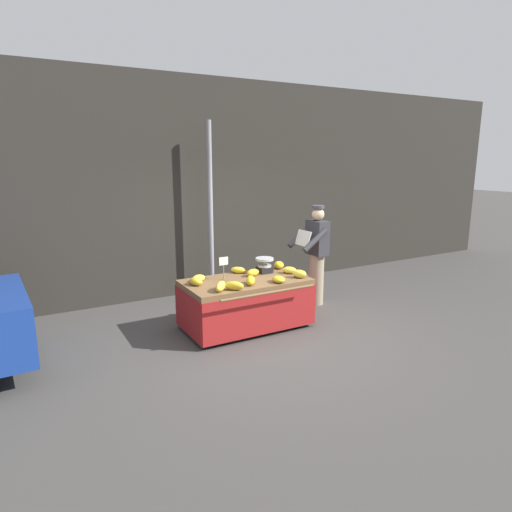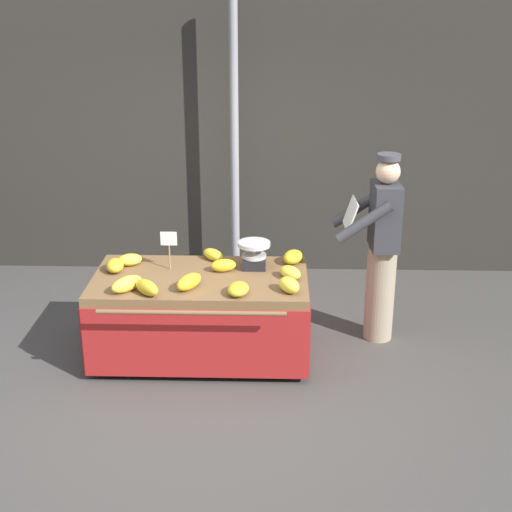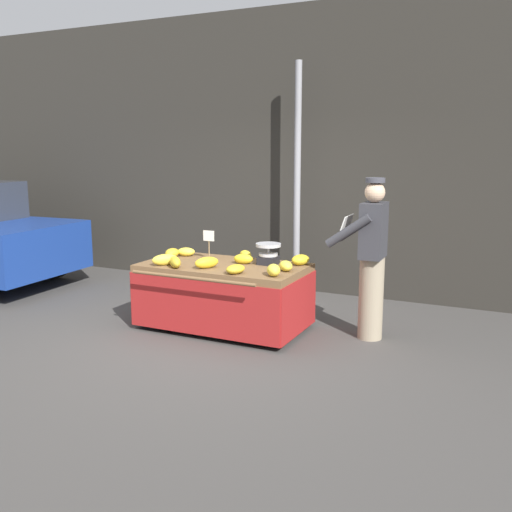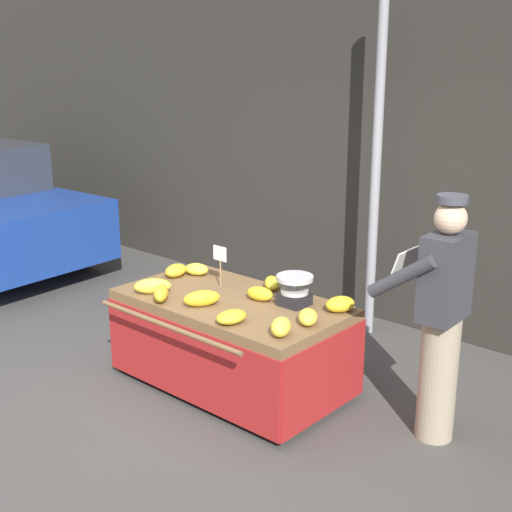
{
  "view_description": "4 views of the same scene",
  "coord_description": "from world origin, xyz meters",
  "px_view_note": "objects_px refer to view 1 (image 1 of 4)",
  "views": [
    {
      "loc": [
        -3.04,
        -5.02,
        2.48
      ],
      "look_at": [
        0.09,
        0.49,
        1.08
      ],
      "focal_mm": 31.1,
      "sensor_mm": 36.0,
      "label": 1
    },
    {
      "loc": [
        0.55,
        -5.04,
        3.05
      ],
      "look_at": [
        0.39,
        0.56,
        0.91
      ],
      "focal_mm": 50.17,
      "sensor_mm": 36.0,
      "label": 2
    },
    {
      "loc": [
        2.97,
        -5.0,
        2.02
      ],
      "look_at": [
        0.38,
        0.39,
        0.89
      ],
      "focal_mm": 40.49,
      "sensor_mm": 36.0,
      "label": 3
    },
    {
      "loc": [
        3.42,
        -3.16,
        2.58
      ],
      "look_at": [
        0.07,
        0.63,
        1.09
      ],
      "focal_mm": 48.66,
      "sensor_mm": 36.0,
      "label": 4
    }
  ],
  "objects_px": {
    "banana_bunch_8": "(253,273)",
    "street_pole": "(210,211)",
    "vendor_person": "(316,255)",
    "banana_bunch_9": "(238,270)",
    "banana_bunch_1": "(199,278)",
    "banana_bunch_0": "(290,270)",
    "banana_bunch_2": "(234,286)",
    "banana_bunch_6": "(196,281)",
    "weighing_scale": "(265,265)",
    "banana_bunch_7": "(279,279)",
    "banana_bunch_3": "(251,280)",
    "banana_bunch_4": "(221,286)",
    "banana_bunch_5": "(279,265)",
    "banana_bunch_10": "(299,274)",
    "price_sign": "(224,263)",
    "banana_cart": "(246,293)"
  },
  "relations": [
    {
      "from": "banana_bunch_4",
      "to": "banana_bunch_6",
      "type": "relative_size",
      "value": 1.29
    },
    {
      "from": "banana_bunch_0",
      "to": "banana_bunch_8",
      "type": "relative_size",
      "value": 1.03
    },
    {
      "from": "banana_bunch_5",
      "to": "banana_bunch_10",
      "type": "distance_m",
      "value": 0.64
    },
    {
      "from": "banana_bunch_6",
      "to": "banana_bunch_8",
      "type": "xyz_separation_m",
      "value": [
        0.93,
        0.03,
        0.0
      ]
    },
    {
      "from": "street_pole",
      "to": "banana_bunch_0",
      "type": "relative_size",
      "value": 13.88
    },
    {
      "from": "price_sign",
      "to": "banana_bunch_2",
      "type": "height_order",
      "value": "price_sign"
    },
    {
      "from": "vendor_person",
      "to": "banana_bunch_9",
      "type": "bearing_deg",
      "value": 179.33
    },
    {
      "from": "price_sign",
      "to": "banana_bunch_2",
      "type": "xyz_separation_m",
      "value": [
        -0.1,
        -0.55,
        -0.19
      ]
    },
    {
      "from": "banana_bunch_8",
      "to": "street_pole",
      "type": "bearing_deg",
      "value": 89.55
    },
    {
      "from": "banana_bunch_9",
      "to": "banana_bunch_1",
      "type": "bearing_deg",
      "value": -168.3
    },
    {
      "from": "banana_bunch_3",
      "to": "price_sign",
      "type": "bearing_deg",
      "value": 117.17
    },
    {
      "from": "street_pole",
      "to": "banana_bunch_6",
      "type": "height_order",
      "value": "street_pole"
    },
    {
      "from": "banana_bunch_4",
      "to": "vendor_person",
      "type": "xyz_separation_m",
      "value": [
        2.12,
        0.7,
        0.07
      ]
    },
    {
      "from": "banana_bunch_5",
      "to": "vendor_person",
      "type": "bearing_deg",
      "value": 3.15
    },
    {
      "from": "banana_bunch_8",
      "to": "banana_bunch_3",
      "type": "bearing_deg",
      "value": -123.32
    },
    {
      "from": "banana_cart",
      "to": "banana_bunch_0",
      "type": "relative_size",
      "value": 8.15
    },
    {
      "from": "banana_bunch_7",
      "to": "banana_bunch_1",
      "type": "bearing_deg",
      "value": 148.37
    },
    {
      "from": "banana_bunch_1",
      "to": "banana_bunch_3",
      "type": "bearing_deg",
      "value": -40.97
    },
    {
      "from": "banana_bunch_1",
      "to": "banana_bunch_4",
      "type": "relative_size",
      "value": 0.71
    },
    {
      "from": "banana_bunch_3",
      "to": "vendor_person",
      "type": "bearing_deg",
      "value": 21.38
    },
    {
      "from": "banana_bunch_1",
      "to": "weighing_scale",
      "type": "bearing_deg",
      "value": -1.34
    },
    {
      "from": "banana_cart",
      "to": "banana_bunch_9",
      "type": "distance_m",
      "value": 0.47
    },
    {
      "from": "weighing_scale",
      "to": "banana_bunch_7",
      "type": "height_order",
      "value": "weighing_scale"
    },
    {
      "from": "banana_bunch_4",
      "to": "banana_bunch_9",
      "type": "height_order",
      "value": "banana_bunch_4"
    },
    {
      "from": "banana_bunch_4",
      "to": "banana_bunch_7",
      "type": "height_order",
      "value": "banana_bunch_4"
    },
    {
      "from": "banana_bunch_1",
      "to": "banana_bunch_2",
      "type": "height_order",
      "value": "banana_bunch_2"
    },
    {
      "from": "street_pole",
      "to": "vendor_person",
      "type": "height_order",
      "value": "street_pole"
    },
    {
      "from": "weighing_scale",
      "to": "banana_bunch_2",
      "type": "relative_size",
      "value": 1.05
    },
    {
      "from": "price_sign",
      "to": "banana_bunch_8",
      "type": "distance_m",
      "value": 0.51
    },
    {
      "from": "banana_cart",
      "to": "banana_bunch_7",
      "type": "relative_size",
      "value": 7.58
    },
    {
      "from": "banana_bunch_8",
      "to": "banana_bunch_10",
      "type": "bearing_deg",
      "value": -37.18
    },
    {
      "from": "banana_bunch_5",
      "to": "banana_bunch_10",
      "type": "relative_size",
      "value": 1.03
    },
    {
      "from": "banana_bunch_9",
      "to": "price_sign",
      "type": "bearing_deg",
      "value": -147.04
    },
    {
      "from": "banana_bunch_3",
      "to": "vendor_person",
      "type": "height_order",
      "value": "vendor_person"
    },
    {
      "from": "banana_bunch_2",
      "to": "vendor_person",
      "type": "bearing_deg",
      "value": 21.38
    },
    {
      "from": "weighing_scale",
      "to": "banana_bunch_4",
      "type": "height_order",
      "value": "weighing_scale"
    },
    {
      "from": "vendor_person",
      "to": "price_sign",
      "type": "bearing_deg",
      "value": -173.34
    },
    {
      "from": "banana_bunch_2",
      "to": "banana_bunch_6",
      "type": "bearing_deg",
      "value": 126.87
    },
    {
      "from": "price_sign",
      "to": "banana_bunch_10",
      "type": "height_order",
      "value": "price_sign"
    },
    {
      "from": "banana_bunch_9",
      "to": "banana_bunch_7",
      "type": "bearing_deg",
      "value": -70.94
    },
    {
      "from": "banana_bunch_6",
      "to": "banana_bunch_9",
      "type": "distance_m",
      "value": 0.87
    },
    {
      "from": "banana_bunch_6",
      "to": "banana_bunch_2",
      "type": "bearing_deg",
      "value": -53.13
    },
    {
      "from": "banana_bunch_1",
      "to": "banana_bunch_3",
      "type": "distance_m",
      "value": 0.77
    },
    {
      "from": "banana_cart",
      "to": "banana_bunch_8",
      "type": "distance_m",
      "value": 0.34
    },
    {
      "from": "banana_bunch_2",
      "to": "banana_bunch_3",
      "type": "distance_m",
      "value": 0.34
    },
    {
      "from": "street_pole",
      "to": "banana_bunch_0",
      "type": "height_order",
      "value": "street_pole"
    },
    {
      "from": "banana_bunch_1",
      "to": "banana_bunch_10",
      "type": "xyz_separation_m",
      "value": [
        1.39,
        -0.55,
        0.01
      ]
    },
    {
      "from": "street_pole",
      "to": "banana_bunch_6",
      "type": "xyz_separation_m",
      "value": [
        -0.94,
        -1.6,
        -0.77
      ]
    },
    {
      "from": "banana_bunch_1",
      "to": "banana_bunch_7",
      "type": "bearing_deg",
      "value": -31.63
    },
    {
      "from": "weighing_scale",
      "to": "banana_bunch_10",
      "type": "xyz_separation_m",
      "value": [
        0.3,
        -0.52,
        -0.06
      ]
    }
  ]
}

